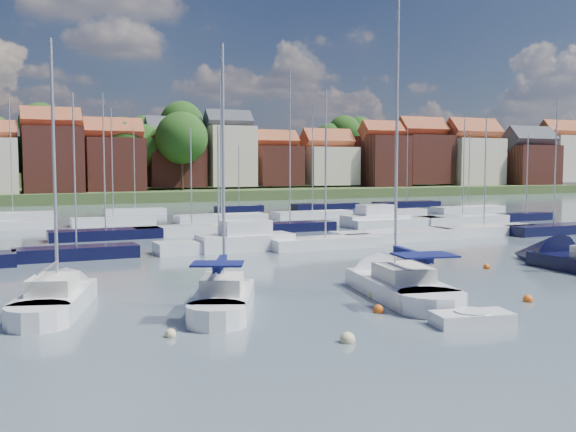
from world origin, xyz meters
name	(u,v)px	position (x,y,z in m)	size (l,w,h in m)	color
ground	(226,225)	(0.00, 40.00, 0.00)	(260.00, 260.00, 0.00)	#485A62
sailboat_left	(225,297)	(-12.70, 2.85, 0.37)	(5.88, 9.18, 12.36)	white
sailboat_centre	(388,284)	(-4.18, 2.76, 0.36)	(5.07, 11.59, 15.27)	white
sailboat_navy	(576,263)	(10.07, 3.91, 0.35)	(4.16, 13.34, 18.18)	black
sailboat_far	(61,298)	(-19.37, 5.95, 0.34)	(5.19, 9.77, 12.62)	white
tender	(472,319)	(-5.05, -4.47, 0.26)	(3.31, 2.03, 0.67)	white
buoy_a	(170,337)	(-16.21, -1.29, 0.00)	(0.41, 0.41, 0.41)	beige
buoy_b	(347,342)	(-10.69, -4.58, 0.00)	(0.55, 0.55, 0.55)	beige
buoy_c	(378,312)	(-7.19, -1.09, 0.00)	(0.48, 0.48, 0.48)	#D85914
buoy_d	(528,302)	(0.22, -2.10, 0.00)	(0.46, 0.46, 0.46)	#D85914
buoy_e	(487,269)	(5.04, 6.05, 0.00)	(0.41, 0.41, 0.41)	#D85914
buoy_g	(372,297)	(-5.78, 1.66, 0.00)	(0.51, 0.51, 0.51)	beige
marina_field	(260,224)	(1.91, 35.15, 0.43)	(79.62, 41.41, 15.93)	white
far_shore_town	(108,173)	(2.23, 132.67, 4.61)	(212.46, 90.00, 22.27)	#3E4F27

